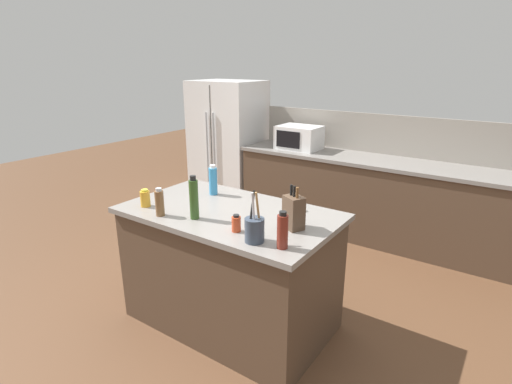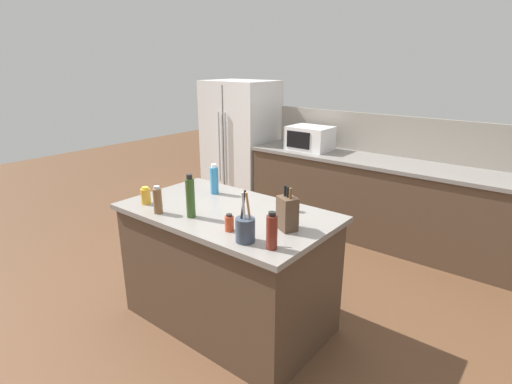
% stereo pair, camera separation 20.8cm
% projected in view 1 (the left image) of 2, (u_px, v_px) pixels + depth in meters
% --- Properties ---
extents(ground_plane, '(14.00, 14.00, 0.00)m').
position_uv_depth(ground_plane, '(231.00, 320.00, 3.21)').
color(ground_plane, brown).
extents(back_counter_run, '(3.16, 0.66, 0.94)m').
position_uv_depth(back_counter_run, '(368.00, 198.00, 4.62)').
color(back_counter_run, '#4C3828').
rests_on(back_counter_run, ground_plane).
extents(wall_backsplash, '(3.12, 0.03, 0.46)m').
position_uv_depth(wall_backsplash, '(382.00, 134.00, 4.65)').
color(wall_backsplash, gray).
rests_on(wall_backsplash, back_counter_run).
extents(kitchen_island, '(1.58, 0.92, 0.94)m').
position_uv_depth(kitchen_island, '(230.00, 268.00, 3.06)').
color(kitchen_island, '#4C3828').
rests_on(kitchen_island, ground_plane).
extents(refrigerator, '(0.94, 0.75, 1.73)m').
position_uv_depth(refrigerator, '(228.00, 144.00, 5.66)').
color(refrigerator, white).
rests_on(refrigerator, ground_plane).
extents(microwave, '(0.52, 0.39, 0.28)m').
position_uv_depth(microwave, '(299.00, 137.00, 4.93)').
color(microwave, white).
rests_on(microwave, back_counter_run).
extents(knife_block, '(0.16, 0.15, 0.29)m').
position_uv_depth(knife_block, '(294.00, 212.00, 2.58)').
color(knife_block, '#4C3828').
rests_on(knife_block, kitchen_island).
extents(utensil_crock, '(0.12, 0.12, 0.32)m').
position_uv_depth(utensil_crock, '(254.00, 229.00, 2.40)').
color(utensil_crock, '#333D4C').
rests_on(utensil_crock, kitchen_island).
extents(honey_jar, '(0.07, 0.07, 0.13)m').
position_uv_depth(honey_jar, '(145.00, 198.00, 2.99)').
color(honey_jar, gold).
rests_on(honey_jar, kitchen_island).
extents(spice_jar_paprika, '(0.06, 0.06, 0.11)m').
position_uv_depth(spice_jar_paprika, '(236.00, 224.00, 2.55)').
color(spice_jar_paprika, '#B73D1E').
rests_on(spice_jar_paprika, kitchen_island).
extents(vinegar_bottle, '(0.07, 0.07, 0.23)m').
position_uv_depth(vinegar_bottle, '(283.00, 231.00, 2.31)').
color(vinegar_bottle, maroon).
rests_on(vinegar_bottle, kitchen_island).
extents(dish_soap_bottle, '(0.07, 0.07, 0.25)m').
position_uv_depth(dish_soap_bottle, '(213.00, 181.00, 3.24)').
color(dish_soap_bottle, '#3384BC').
rests_on(dish_soap_bottle, kitchen_island).
extents(spice_jar_oregano, '(0.05, 0.05, 0.12)m').
position_uv_depth(spice_jar_oregano, '(292.00, 203.00, 2.92)').
color(spice_jar_oregano, '#567038').
rests_on(spice_jar_oregano, kitchen_island).
extents(pepper_grinder, '(0.06, 0.06, 0.20)m').
position_uv_depth(pepper_grinder, '(160.00, 203.00, 2.80)').
color(pepper_grinder, brown).
rests_on(pepper_grinder, kitchen_island).
extents(olive_oil_bottle, '(0.06, 0.06, 0.31)m').
position_uv_depth(olive_oil_bottle, '(194.00, 199.00, 2.73)').
color(olive_oil_bottle, '#2D4C1E').
rests_on(olive_oil_bottle, kitchen_island).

